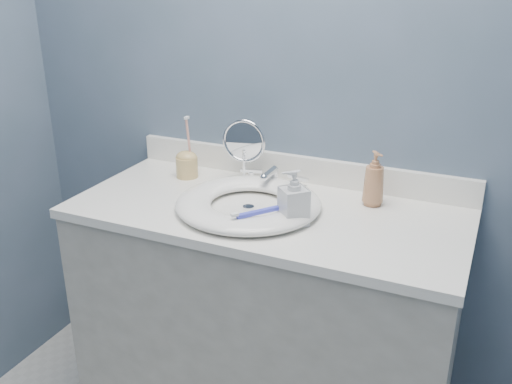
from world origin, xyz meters
The scene contains 12 objects.
back_wall centered at (0.00, 1.25, 1.20)m, with size 2.20×0.02×2.40m, color #455868.
vanity_cabinet centered at (0.00, 0.97, 0.42)m, with size 1.20×0.55×0.85m, color #B5B1A6.
countertop centered at (0.00, 0.97, 0.86)m, with size 1.22×0.57×0.03m, color white.
backsplash centered at (0.00, 1.24, 0.93)m, with size 1.22×0.02×0.09m, color white.
basin centered at (-0.05, 0.94, 0.90)m, with size 0.45×0.45×0.04m, color white, non-canonical shape.
drain centered at (-0.05, 0.94, 0.88)m, with size 0.04×0.04×0.01m, color silver.
faucet centered at (-0.05, 1.14, 0.91)m, with size 0.25×0.13×0.07m.
makeup_mirror centered at (-0.16, 1.14, 1.00)m, with size 0.15×0.09×0.23m.
soap_bottle_amber centered at (0.29, 1.13, 0.97)m, with size 0.07×0.07×0.17m, color #AC744D.
soap_bottle_clear centered at (0.11, 0.90, 0.96)m, with size 0.07×0.08×0.16m, color silver.
toothbrush_holder centered at (-0.37, 1.11, 0.93)m, with size 0.08×0.08×0.22m.
toothbrush_lying centered at (0.03, 0.84, 0.92)m, with size 0.12×0.15×0.02m.
Camera 1 is at (0.63, -0.52, 1.59)m, focal length 40.00 mm.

